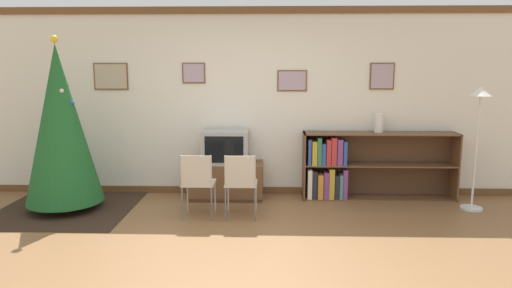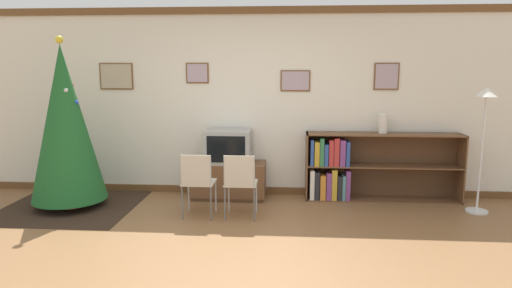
{
  "view_description": "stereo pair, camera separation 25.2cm",
  "coord_description": "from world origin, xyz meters",
  "px_view_note": "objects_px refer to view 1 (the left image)",
  "views": [
    {
      "loc": [
        0.39,
        -4.34,
        1.89
      ],
      "look_at": [
        0.23,
        1.24,
        0.92
      ],
      "focal_mm": 32.0,
      "sensor_mm": 36.0,
      "label": 1
    },
    {
      "loc": [
        0.65,
        -4.33,
        1.89
      ],
      "look_at": [
        0.23,
        1.24,
        0.92
      ],
      "focal_mm": 32.0,
      "sensor_mm": 36.0,
      "label": 2
    }
  ],
  "objects_px": {
    "tv_console": "(226,180)",
    "standing_lamp": "(479,116)",
    "television": "(226,147)",
    "bookshelf": "(351,167)",
    "christmas_tree": "(61,125)",
    "folding_chair_left": "(198,182)",
    "vase": "(379,123)",
    "folding_chair_right": "(241,182)"
  },
  "relations": [
    {
      "from": "television",
      "to": "standing_lamp",
      "type": "bearing_deg",
      "value": -6.88
    },
    {
      "from": "bookshelf",
      "to": "vase",
      "type": "xyz_separation_m",
      "value": [
        0.38,
        0.05,
        0.64
      ]
    },
    {
      "from": "television",
      "to": "folding_chair_left",
      "type": "bearing_deg",
      "value": -106.8
    },
    {
      "from": "tv_console",
      "to": "television",
      "type": "xyz_separation_m",
      "value": [
        -0.0,
        -0.0,
        0.49
      ]
    },
    {
      "from": "tv_console",
      "to": "standing_lamp",
      "type": "relative_size",
      "value": 0.65
    },
    {
      "from": "tv_console",
      "to": "standing_lamp",
      "type": "xyz_separation_m",
      "value": [
        3.31,
        -0.4,
        0.98
      ]
    },
    {
      "from": "standing_lamp",
      "to": "vase",
      "type": "bearing_deg",
      "value": 155.45
    },
    {
      "from": "bookshelf",
      "to": "standing_lamp",
      "type": "distance_m",
      "value": 1.78
    },
    {
      "from": "christmas_tree",
      "to": "folding_chair_left",
      "type": "xyz_separation_m",
      "value": [
        1.81,
        -0.32,
        -0.66
      ]
    },
    {
      "from": "christmas_tree",
      "to": "vase",
      "type": "bearing_deg",
      "value": 9.19
    },
    {
      "from": "tv_console",
      "to": "vase",
      "type": "distance_m",
      "value": 2.32
    },
    {
      "from": "vase",
      "to": "standing_lamp",
      "type": "xyz_separation_m",
      "value": [
        1.15,
        -0.52,
        0.16
      ]
    },
    {
      "from": "television",
      "to": "christmas_tree",
      "type": "bearing_deg",
      "value": -164.85
    },
    {
      "from": "television",
      "to": "folding_chair_left",
      "type": "relative_size",
      "value": 0.79
    },
    {
      "from": "television",
      "to": "folding_chair_right",
      "type": "relative_size",
      "value": 0.79
    },
    {
      "from": "christmas_tree",
      "to": "folding_chair_left",
      "type": "relative_size",
      "value": 2.75
    },
    {
      "from": "folding_chair_right",
      "to": "vase",
      "type": "distance_m",
      "value": 2.24
    },
    {
      "from": "television",
      "to": "bookshelf",
      "type": "xyz_separation_m",
      "value": [
        1.79,
        0.07,
        -0.3
      ]
    },
    {
      "from": "television",
      "to": "folding_chair_right",
      "type": "xyz_separation_m",
      "value": [
        0.27,
        -0.88,
        -0.28
      ]
    },
    {
      "from": "christmas_tree",
      "to": "bookshelf",
      "type": "relative_size",
      "value": 1.05
    },
    {
      "from": "christmas_tree",
      "to": "folding_chair_right",
      "type": "bearing_deg",
      "value": -7.71
    },
    {
      "from": "television",
      "to": "standing_lamp",
      "type": "distance_m",
      "value": 3.37
    },
    {
      "from": "tv_console",
      "to": "television",
      "type": "distance_m",
      "value": 0.49
    },
    {
      "from": "tv_console",
      "to": "bookshelf",
      "type": "relative_size",
      "value": 0.49
    },
    {
      "from": "vase",
      "to": "bookshelf",
      "type": "bearing_deg",
      "value": -172.25
    },
    {
      "from": "christmas_tree",
      "to": "folding_chair_right",
      "type": "height_order",
      "value": "christmas_tree"
    },
    {
      "from": "tv_console",
      "to": "television",
      "type": "height_order",
      "value": "television"
    },
    {
      "from": "folding_chair_right",
      "to": "vase",
      "type": "xyz_separation_m",
      "value": [
        1.9,
        1.0,
        0.62
      ]
    },
    {
      "from": "bookshelf",
      "to": "folding_chair_left",
      "type": "bearing_deg",
      "value": -155.09
    },
    {
      "from": "tv_console",
      "to": "vase",
      "type": "bearing_deg",
      "value": 3.21
    },
    {
      "from": "folding_chair_left",
      "to": "bookshelf",
      "type": "bearing_deg",
      "value": 24.91
    },
    {
      "from": "bookshelf",
      "to": "standing_lamp",
      "type": "relative_size",
      "value": 1.33
    },
    {
      "from": "television",
      "to": "standing_lamp",
      "type": "relative_size",
      "value": 0.4
    },
    {
      "from": "television",
      "to": "vase",
      "type": "bearing_deg",
      "value": 3.28
    },
    {
      "from": "christmas_tree",
      "to": "folding_chair_left",
      "type": "bearing_deg",
      "value": -9.93
    },
    {
      "from": "bookshelf",
      "to": "standing_lamp",
      "type": "height_order",
      "value": "standing_lamp"
    },
    {
      "from": "television",
      "to": "folding_chair_left",
      "type": "distance_m",
      "value": 0.96
    },
    {
      "from": "folding_chair_right",
      "to": "vase",
      "type": "height_order",
      "value": "vase"
    },
    {
      "from": "tv_console",
      "to": "folding_chair_left",
      "type": "relative_size",
      "value": 1.28
    },
    {
      "from": "christmas_tree",
      "to": "folding_chair_left",
      "type": "height_order",
      "value": "christmas_tree"
    },
    {
      "from": "tv_console",
      "to": "folding_chair_right",
      "type": "xyz_separation_m",
      "value": [
        0.27,
        -0.88,
        0.21
      ]
    },
    {
      "from": "folding_chair_right",
      "to": "bookshelf",
      "type": "height_order",
      "value": "bookshelf"
    }
  ]
}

